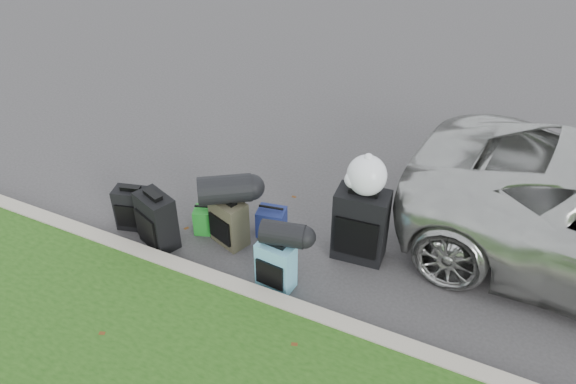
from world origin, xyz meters
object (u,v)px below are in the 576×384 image
at_px(suitcase_small_black, 134,208).
at_px(tote_green, 207,220).
at_px(suitcase_teal, 276,266).
at_px(suitcase_large_black_right, 361,225).
at_px(suitcase_olive, 229,222).
at_px(tote_navy, 271,222).
at_px(suitcase_large_black_left, 157,220).

height_order(suitcase_small_black, tote_green, suitcase_small_black).
relative_size(suitcase_teal, suitcase_large_black_right, 0.65).
bearing_deg(suitcase_olive, tote_navy, 61.78).
bearing_deg(tote_green, suitcase_teal, -41.92).
distance_m(suitcase_olive, suitcase_large_black_right, 1.48).
relative_size(suitcase_large_black_right, tote_green, 2.69).
height_order(suitcase_large_black_right, tote_green, suitcase_large_black_right).
height_order(suitcase_olive, suitcase_teal, suitcase_olive).
distance_m(suitcase_large_black_left, suitcase_teal, 1.52).
relative_size(suitcase_small_black, tote_green, 1.68).
bearing_deg(suitcase_small_black, suitcase_large_black_left, -33.01).
distance_m(suitcase_large_black_left, suitcase_large_black_right, 2.28).
xyz_separation_m(suitcase_olive, suitcase_teal, (0.80, -0.41, -0.01)).
relative_size(suitcase_teal, tote_green, 1.74).
relative_size(suitcase_large_black_left, suitcase_large_black_right, 0.78).
height_order(suitcase_small_black, suitcase_large_black_left, suitcase_large_black_left).
relative_size(suitcase_olive, suitcase_teal, 1.03).
xyz_separation_m(suitcase_small_black, suitcase_large_black_right, (2.57, 0.67, 0.16)).
xyz_separation_m(suitcase_large_black_right, tote_green, (-1.76, -0.37, -0.27)).
bearing_deg(suitcase_large_black_right, suitcase_large_black_left, -164.46).
bearing_deg(suitcase_small_black, suitcase_teal, -20.52).
xyz_separation_m(suitcase_olive, tote_navy, (0.37, 0.34, -0.11)).
relative_size(suitcase_large_black_left, suitcase_olive, 1.16).
height_order(suitcase_teal, suitcase_large_black_right, suitcase_large_black_right).
relative_size(suitcase_large_black_left, tote_navy, 1.92).
height_order(suitcase_large_black_left, suitcase_teal, suitcase_large_black_left).
relative_size(suitcase_teal, tote_navy, 1.60).
bearing_deg(suitcase_teal, suitcase_olive, 157.63).
distance_m(suitcase_large_black_left, tote_green, 0.59).
bearing_deg(tote_green, suitcase_large_black_right, -8.09).
distance_m(suitcase_small_black, tote_green, 0.87).
bearing_deg(tote_green, suitcase_olive, -28.48).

